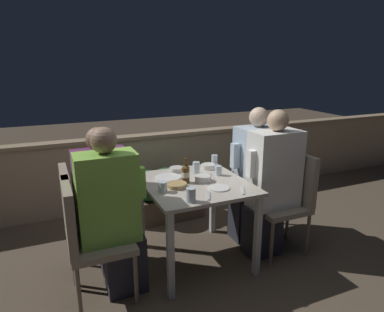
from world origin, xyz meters
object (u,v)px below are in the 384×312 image
object	(u,v)px
person_green_blouse	(113,214)
person_purple_stripe	(106,201)
chair_left_far	(81,214)
chair_right_far	(270,182)
person_white_polo	(271,184)
beer_bottle	(186,173)
person_blue_shirt	(253,174)
chair_right_near	(288,193)
chair_left_near	(85,232)
potted_plant	(253,176)

from	to	relation	value
person_green_blouse	person_purple_stripe	size ratio (longest dim) A/B	1.05
chair_left_far	chair_right_far	bearing A→B (deg)	0.33
person_white_polo	beer_bottle	distance (m)	0.81
person_purple_stripe	person_blue_shirt	bearing A→B (deg)	0.43
chair_left_far	chair_right_near	bearing A→B (deg)	-9.58
person_green_blouse	chair_left_far	world-z (taller)	person_green_blouse
chair_left_near	potted_plant	world-z (taller)	chair_left_near
chair_left_near	beer_bottle	world-z (taller)	beer_bottle
chair_right_far	person_blue_shirt	distance (m)	0.24
person_white_polo	person_green_blouse	bearing A→B (deg)	-179.04
person_white_polo	beer_bottle	size ratio (longest dim) A/B	6.19
person_green_blouse	beer_bottle	bearing A→B (deg)	16.07
chair_right_far	person_white_polo	bearing A→B (deg)	-125.54
person_green_blouse	person_purple_stripe	xyz separation A→B (m)	(0.01, 0.34, -0.03)
person_white_polo	person_blue_shirt	xyz separation A→B (m)	(0.02, 0.32, -0.01)
person_blue_shirt	potted_plant	world-z (taller)	person_blue_shirt
chair_left_far	person_blue_shirt	xyz separation A→B (m)	(1.67, 0.01, 0.11)
person_purple_stripe	person_white_polo	xyz separation A→B (m)	(1.44, -0.31, 0.05)
person_green_blouse	person_blue_shirt	world-z (taller)	person_blue_shirt
potted_plant	chair_right_near	bearing A→B (deg)	-106.18
chair_right_near	person_white_polo	world-z (taller)	person_white_polo
chair_left_near	person_purple_stripe	xyz separation A→B (m)	(0.22, 0.34, 0.07)
chair_left_near	person_purple_stripe	distance (m)	0.41
person_green_blouse	chair_right_far	bearing A→B (deg)	11.73
chair_right_near	person_blue_shirt	xyz separation A→B (m)	(-0.18, 0.32, 0.11)
chair_left_far	beer_bottle	distance (m)	0.93
chair_left_near	person_blue_shirt	world-z (taller)	person_blue_shirt
chair_right_far	potted_plant	distance (m)	0.81
chair_left_near	chair_right_far	bearing A→B (deg)	10.47
chair_left_far	person_white_polo	distance (m)	1.68
chair_right_near	person_blue_shirt	size ratio (longest dim) A/B	0.70
potted_plant	chair_left_near	bearing A→B (deg)	-153.54
chair_right_far	chair_right_near	bearing A→B (deg)	-94.23
person_purple_stripe	chair_right_near	distance (m)	1.68
person_purple_stripe	potted_plant	distance (m)	2.11
chair_left_near	chair_right_far	world-z (taller)	same
chair_left_near	chair_left_far	bearing A→B (deg)	88.86
chair_right_near	beer_bottle	world-z (taller)	beer_bottle
person_white_polo	chair_left_near	bearing A→B (deg)	-179.16
person_green_blouse	chair_left_near	bearing A→B (deg)	180.00
chair_left_near	beer_bottle	bearing A→B (deg)	12.39
person_purple_stripe	chair_right_far	xyz separation A→B (m)	(1.67, 0.01, -0.07)
chair_left_near	potted_plant	xyz separation A→B (m)	(2.17, 1.08, -0.21)
chair_left_far	chair_right_near	world-z (taller)	same
person_green_blouse	chair_right_far	distance (m)	1.72
person_purple_stripe	chair_right_far	size ratio (longest dim) A/B	1.34
person_blue_shirt	person_purple_stripe	bearing A→B (deg)	-179.57
chair_left_far	potted_plant	bearing A→B (deg)	18.94
person_purple_stripe	potted_plant	world-z (taller)	person_purple_stripe
person_white_polo	chair_right_far	distance (m)	0.42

